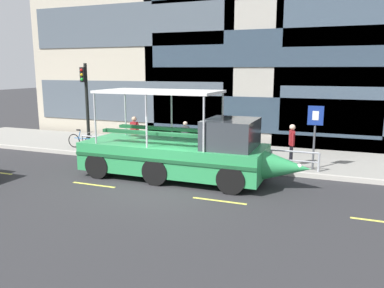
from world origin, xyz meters
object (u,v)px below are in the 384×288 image
(duck_tour_boat, at_px, (185,152))
(pedestrian_mid_right, at_px, (185,134))
(traffic_light_pole, at_px, (86,98))
(leaned_bicycle, at_px, (82,141))
(pedestrian_near_bow, at_px, (292,141))
(parking_sign, at_px, (315,127))
(pedestrian_mid_left, at_px, (212,135))
(pedestrian_near_stern, at_px, (134,131))

(duck_tour_boat, relative_size, pedestrian_mid_right, 5.80)
(traffic_light_pole, bearing_deg, duck_tour_boat, -22.80)
(leaned_bicycle, xyz_separation_m, duck_tour_boat, (6.76, -2.69, 0.49))
(pedestrian_near_bow, bearing_deg, traffic_light_pole, -179.02)
(traffic_light_pole, bearing_deg, leaned_bicycle, -179.78)
(parking_sign, xyz_separation_m, pedestrian_mid_left, (-4.51, 0.64, -0.71))
(pedestrian_mid_right, bearing_deg, leaned_bicycle, -170.06)
(pedestrian_near_bow, xyz_separation_m, pedestrian_mid_left, (-3.61, 0.36, -0.03))
(traffic_light_pole, xyz_separation_m, pedestrian_mid_right, (4.95, 0.93, -1.65))
(pedestrian_near_stern, bearing_deg, pedestrian_near_bow, 0.02)
(duck_tour_boat, relative_size, pedestrian_near_stern, 5.08)
(leaned_bicycle, distance_m, pedestrian_mid_right, 5.41)
(traffic_light_pole, distance_m, pedestrian_near_bow, 10.15)
(pedestrian_mid_left, distance_m, pedestrian_mid_right, 1.53)
(duck_tour_boat, xyz_separation_m, pedestrian_near_stern, (-3.80, 2.86, 0.18))
(traffic_light_pole, relative_size, leaned_bicycle, 2.44)
(traffic_light_pole, xyz_separation_m, pedestrian_near_stern, (2.60, 0.17, -1.52))
(pedestrian_mid_left, xyz_separation_m, pedestrian_mid_right, (-1.47, 0.39, -0.10))
(leaned_bicycle, distance_m, pedestrian_near_stern, 3.04)
(pedestrian_near_bow, height_order, pedestrian_near_stern, pedestrian_near_bow)
(leaned_bicycle, height_order, pedestrian_near_bow, pedestrian_near_bow)
(parking_sign, distance_m, pedestrian_near_bow, 1.17)
(pedestrian_near_bow, height_order, pedestrian_mid_right, pedestrian_near_bow)
(pedestrian_mid_left, relative_size, pedestrian_mid_right, 1.11)
(parking_sign, height_order, duck_tour_boat, duck_tour_boat)
(parking_sign, distance_m, pedestrian_mid_right, 6.13)
(leaned_bicycle, xyz_separation_m, pedestrian_mid_left, (6.78, 0.53, 0.65))
(leaned_bicycle, bearing_deg, pedestrian_near_bow, 0.96)
(pedestrian_near_bow, bearing_deg, parking_sign, -17.18)
(leaned_bicycle, bearing_deg, duck_tour_boat, -21.70)
(pedestrian_near_bow, xyz_separation_m, pedestrian_mid_right, (-5.08, 0.76, -0.13))
(parking_sign, xyz_separation_m, leaned_bicycle, (-11.29, 0.11, -1.36))
(pedestrian_near_stern, bearing_deg, pedestrian_mid_left, 5.44)
(parking_sign, height_order, pedestrian_mid_right, parking_sign)
(duck_tour_boat, height_order, pedestrian_mid_right, duck_tour_boat)
(leaned_bicycle, distance_m, pedestrian_near_bow, 10.41)
(pedestrian_mid_left, height_order, pedestrian_near_stern, pedestrian_near_stern)
(pedestrian_near_stern, bearing_deg, parking_sign, -1.90)
(duck_tour_boat, bearing_deg, leaned_bicycle, 158.30)
(pedestrian_mid_left, bearing_deg, parking_sign, -8.07)
(parking_sign, xyz_separation_m, pedestrian_near_stern, (-8.33, 0.28, -0.69))
(parking_sign, xyz_separation_m, pedestrian_mid_right, (-5.98, 1.03, -0.82))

